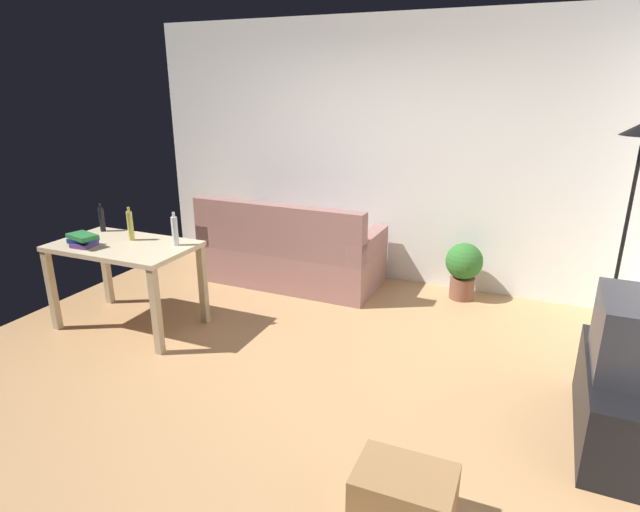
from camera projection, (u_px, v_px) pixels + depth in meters
ground_plane at (282, 367)px, 3.97m from camera, size 5.20×4.40×0.02m
wall_rear at (377, 153)px, 5.44m from camera, size 5.20×0.10×2.70m
couch at (290, 255)px, 5.53m from camera, size 1.87×0.84×0.92m
tv_stand at (620, 404)px, 3.10m from camera, size 0.44×1.10×0.48m
tv at (636, 335)px, 2.95m from camera, size 0.41×0.60×0.44m
torchiere_lamp at (635, 178)px, 3.70m from camera, size 0.32×0.32×1.81m
desk at (124, 256)px, 4.43m from camera, size 1.21×0.72×0.76m
potted_plant at (464, 267)px, 5.12m from camera, size 0.36×0.36×0.57m
storage_box at (404, 498)px, 2.52m from camera, size 0.49×0.35×0.30m
bottle_dark at (102, 219)px, 4.74m from camera, size 0.05×0.05×0.26m
bottle_squat at (130, 225)px, 4.46m from camera, size 0.05×0.05×0.29m
bottle_clear at (175, 231)px, 4.32m from camera, size 0.05×0.05×0.29m
book_stack at (83, 240)px, 4.31m from camera, size 0.28×0.22×0.11m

